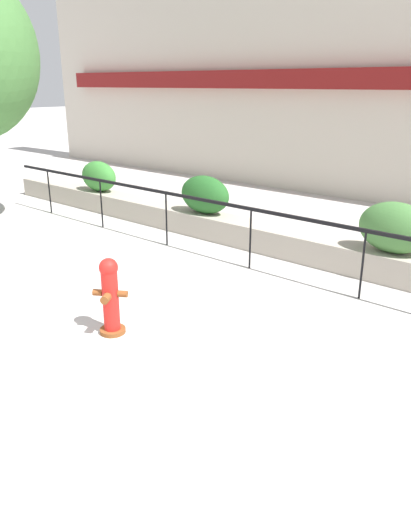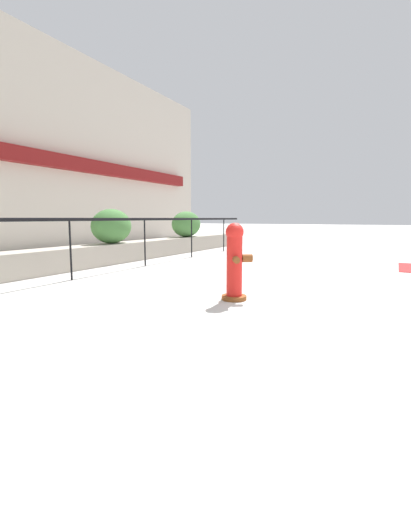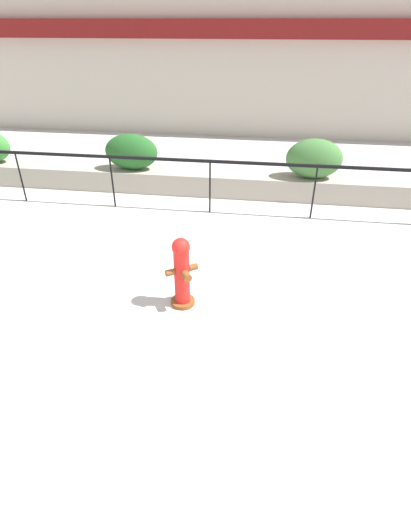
{
  "view_description": "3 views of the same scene",
  "coord_description": "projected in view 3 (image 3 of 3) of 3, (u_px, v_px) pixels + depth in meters",
  "views": [
    {
      "loc": [
        5.0,
        -2.24,
        3.25
      ],
      "look_at": [
        0.37,
        3.2,
        0.76
      ],
      "focal_mm": 35.0,
      "sensor_mm": 36.0,
      "label": 1
    },
    {
      "loc": [
        -4.28,
        -0.35,
        1.15
      ],
      "look_at": [
        0.27,
        2.19,
        0.57
      ],
      "focal_mm": 24.0,
      "sensor_mm": 36.0,
      "label": 2
    },
    {
      "loc": [
        1.07,
        -3.0,
        3.6
      ],
      "look_at": [
        0.33,
        2.02,
        0.59
      ],
      "focal_mm": 28.0,
      "sensor_mm": 36.0,
      "label": 3
    }
  ],
  "objects": [
    {
      "name": "fire_hydrant",
      "position": [
        182.0,
        272.0,
        5.6
      ],
      "size": [
        0.49,
        0.49,
        1.08
      ],
      "color": "brown",
      "rests_on": "ground"
    },
    {
      "name": "building_facade",
      "position": [
        241.0,
        6.0,
        12.69
      ],
      "size": [
        30.0,
        1.36,
        8.0
      ],
      "color": "beige",
      "rests_on": "ground"
    },
    {
      "name": "ground_plane",
      "position": [
        151.0,
        389.0,
        4.52
      ],
      "size": [
        120.0,
        120.0,
        0.0
      ],
      "primitive_type": "plane",
      "color": "#BCB7B2"
    },
    {
      "name": "fence_railing_segment",
      "position": [
        210.0,
        166.0,
        8.17
      ],
      "size": [
        15.0,
        0.05,
        1.15
      ],
      "color": "black",
      "rests_on": "ground"
    },
    {
      "name": "planter_wall_low",
      "position": [
        216.0,
        183.0,
        9.5
      ],
      "size": [
        18.0,
        0.7,
        0.5
      ],
      "primitive_type": "cube",
      "color": "#ADA393",
      "rests_on": "ground"
    },
    {
      "name": "hedge_bush_1",
      "position": [
        131.0,
        152.0,
        9.41
      ],
      "size": [
        1.27,
        0.65,
        0.84
      ],
      "primitive_type": "ellipsoid",
      "color": "#235B23",
      "rests_on": "planter_wall_low"
    },
    {
      "name": "hedge_bush_2",
      "position": [
        314.0,
        159.0,
        8.87
      ],
      "size": [
        1.24,
        0.7,
        0.88
      ],
      "primitive_type": "ellipsoid",
      "color": "#427538",
      "rests_on": "planter_wall_low"
    }
  ]
}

